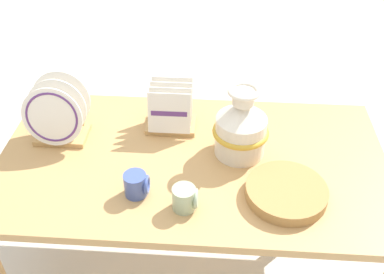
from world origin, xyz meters
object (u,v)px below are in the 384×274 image
mug_sage_glaze (185,198)px  wicker_charger_stack (286,192)px  dish_rack_round_plates (58,118)px  mug_cobalt_glaze (137,185)px  dish_rack_square_plates (171,113)px  ceramic_vase (241,127)px

mug_sage_glaze → wicker_charger_stack: bearing=12.3°
dish_rack_round_plates → mug_cobalt_glaze: size_ratio=2.93×
wicker_charger_stack → mug_cobalt_glaze: bearing=-177.6°
dish_rack_square_plates → dish_rack_round_plates: bearing=-165.4°
mug_cobalt_glaze → dish_rack_round_plates: bearing=141.1°
wicker_charger_stack → mug_sage_glaze: (-0.36, -0.08, 0.02)m
ceramic_vase → dish_rack_square_plates: bearing=152.5°
ceramic_vase → wicker_charger_stack: 0.31m
ceramic_vase → dish_rack_square_plates: size_ratio=1.42×
dish_rack_round_plates → wicker_charger_stack: dish_rack_round_plates is taller
ceramic_vase → wicker_charger_stack: size_ratio=1.02×
dish_rack_round_plates → mug_sage_glaze: (0.55, -0.35, -0.06)m
ceramic_vase → wicker_charger_stack: (0.17, -0.24, -0.10)m
wicker_charger_stack → mug_sage_glaze: bearing=-167.7°
dish_rack_round_plates → wicker_charger_stack: size_ratio=0.91×
wicker_charger_stack → mug_cobalt_glaze: (-0.54, -0.02, 0.02)m
dish_rack_round_plates → mug_cobalt_glaze: (0.37, -0.30, -0.06)m
wicker_charger_stack → ceramic_vase: bearing=124.6°
ceramic_vase → dish_rack_round_plates: (-0.74, 0.04, -0.02)m
ceramic_vase → wicker_charger_stack: ceramic_vase is taller
dish_rack_round_plates → mug_sage_glaze: 0.66m
ceramic_vase → dish_rack_round_plates: 0.74m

